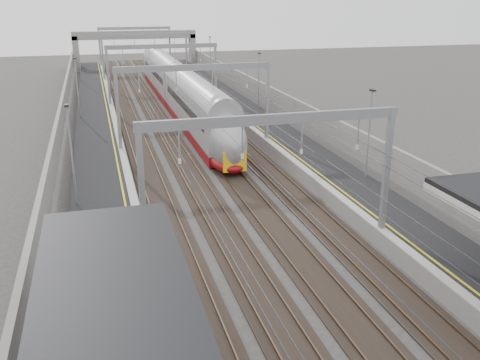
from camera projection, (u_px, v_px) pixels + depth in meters
platform_left at (99, 146)px, 46.38m from camera, size 4.00×120.00×1.00m
platform_right at (274, 134)px, 50.39m from camera, size 4.00×120.00×1.00m
tracks at (190, 145)px, 48.53m from camera, size 11.40×140.00×0.20m
overhead_line at (176, 68)px, 52.58m from camera, size 13.00×140.00×6.60m
overbridge at (135, 40)px, 96.95m from camera, size 22.00×2.20×6.90m
wall_left at (59, 136)px, 45.22m from camera, size 0.30×120.00×3.20m
wall_right at (306, 121)px, 50.83m from camera, size 0.30×120.00×3.20m
train at (181, 95)px, 60.64m from camera, size 2.81×51.26×4.44m
signal_green at (115, 80)px, 70.02m from camera, size 0.32×0.32×3.48m
signal_red_near at (180, 79)px, 70.93m from camera, size 0.32×0.32×3.48m
signal_red_far at (194, 76)px, 73.19m from camera, size 0.32×0.32×3.48m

